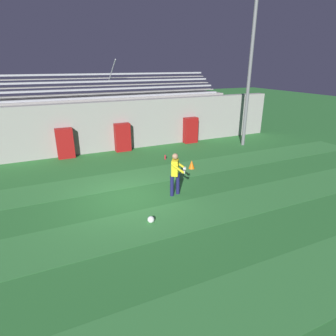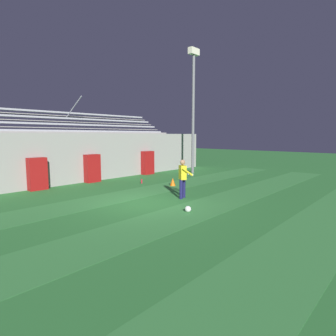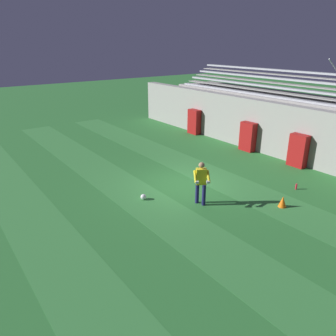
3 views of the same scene
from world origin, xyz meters
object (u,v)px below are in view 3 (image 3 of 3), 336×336
padding_pillar_far_left (194,122)px  water_bottle (296,187)px  goalkeeper (201,181)px  soccer_ball (143,197)px  padding_pillar_gate_left (248,137)px  traffic_cone (283,202)px  padding_pillar_gate_right (298,151)px

padding_pillar_far_left → water_bottle: (9.28, -2.43, -0.68)m
padding_pillar_far_left → water_bottle: 9.62m
water_bottle → goalkeeper: bearing=-108.7°
soccer_ball → padding_pillar_gate_left: bearing=102.3°
padding_pillar_far_left → traffic_cone: bearing=-23.2°
water_bottle → soccer_ball: bearing=-118.0°
padding_pillar_gate_right → water_bottle: padding_pillar_gate_right is taller
padding_pillar_gate_right → soccer_ball: padding_pillar_gate_right is taller
padding_pillar_gate_left → padding_pillar_gate_right: (3.14, 0.00, 0.00)m
padding_pillar_gate_left → padding_pillar_gate_right: 3.14m
padding_pillar_gate_right → padding_pillar_gate_left: bearing=180.0°
padding_pillar_gate_right → goalkeeper: 6.52m
padding_pillar_gate_right → water_bottle: (1.60, -2.43, -0.68)m
padding_pillar_far_left → soccer_ball: 10.24m
padding_pillar_gate_left → padding_pillar_far_left: (-4.55, 0.00, 0.00)m
padding_pillar_gate_right → padding_pillar_far_left: same height
soccer_ball → water_bottle: bearing=62.0°
soccer_ball → padding_pillar_gate_right: bearing=80.3°
padding_pillar_far_left → traffic_cone: 10.77m
water_bottle → padding_pillar_far_left: bearing=165.3°
traffic_cone → water_bottle: traffic_cone is taller
soccer_ball → traffic_cone: traffic_cone is taller
goalkeeper → water_bottle: (1.38, 4.08, -0.83)m
goalkeeper → padding_pillar_far_left: bearing=140.5°
padding_pillar_far_left → traffic_cone: (9.88, -4.23, -0.59)m
goalkeeper → traffic_cone: goalkeeper is taller
padding_pillar_gate_left → water_bottle: (4.73, -2.43, -0.68)m
goalkeeper → traffic_cone: 3.11m
padding_pillar_gate_right → padding_pillar_far_left: (-7.69, 0.00, 0.00)m
padding_pillar_gate_right → soccer_ball: (-1.38, -8.04, -0.69)m
padding_pillar_gate_right → padding_pillar_far_left: size_ratio=1.00×
padding_pillar_gate_left → padding_pillar_far_left: bearing=180.0°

